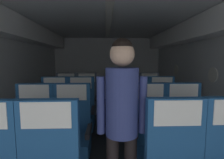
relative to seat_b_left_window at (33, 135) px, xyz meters
name	(u,v)px	position (x,y,z in m)	size (l,w,h in m)	color
ground	(109,139)	(0.95, 0.82, -0.47)	(3.87, 6.63, 0.02)	#23282D
fuselage_shell	(109,48)	(0.95, 1.10, 1.13)	(3.75, 6.28, 2.19)	silver
seat_b_left_window	(33,135)	(0.00, 0.00, 0.00)	(0.49, 0.46, 1.08)	#38383D
seat_b_left_aisle	(71,135)	(0.47, -0.01, 0.00)	(0.49, 0.46, 1.08)	#38383D
seat_b_right_aisle	(185,133)	(1.90, -0.01, 0.00)	(0.49, 0.46, 1.08)	#38383D
seat_b_right_window	(150,133)	(1.45, 0.00, 0.00)	(0.49, 0.46, 1.08)	#38383D
seat_c_left_window	(54,113)	(-0.01, 0.88, 0.00)	(0.49, 0.46, 1.08)	#38383D
seat_c_left_aisle	(81,113)	(0.46, 0.87, 0.00)	(0.49, 0.46, 1.08)	#38383D
seat_c_right_aisle	(163,112)	(1.91, 0.87, 0.00)	(0.49, 0.46, 1.08)	#38383D
seat_c_right_window	(137,112)	(1.45, 0.88, 0.00)	(0.49, 0.46, 1.08)	#38383D
seat_d_left_window	(66,101)	(0.00, 1.78, 0.00)	(0.49, 0.46, 1.08)	#38383D
seat_d_left_aisle	(87,101)	(0.46, 1.78, 0.00)	(0.49, 0.46, 1.08)	#38383D
seat_d_right_aisle	(150,100)	(1.91, 1.77, 0.00)	(0.49, 0.46, 1.08)	#38383D
seat_d_right_window	(130,100)	(1.45, 1.78, 0.00)	(0.49, 0.46, 1.08)	#38383D
flight_attendant	(122,110)	(1.03, -0.63, 0.50)	(0.43, 0.28, 1.56)	black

